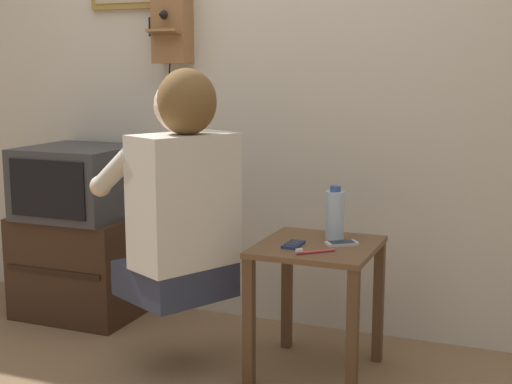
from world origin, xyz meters
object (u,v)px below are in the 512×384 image
object	(u,v)px
television	(79,182)
cell_phone_held	(293,244)
wall_phone_antique	(172,21)
water_bottle	(335,214)
toothbrush	(313,251)
cell_phone_spare	(342,243)
person	(181,192)

from	to	relation	value
television	cell_phone_held	xyz separation A→B (m)	(1.21, -0.31, -0.13)
wall_phone_antique	cell_phone_held	distance (m)	1.31
cell_phone_held	water_bottle	bearing A→B (deg)	55.70
television	water_bottle	bearing A→B (deg)	-5.86
television	toothbrush	distance (m)	1.38
cell_phone_spare	water_bottle	xyz separation A→B (m)	(-0.05, 0.08, 0.10)
person	television	xyz separation A→B (m)	(-0.79, 0.43, -0.07)
television	cell_phone_spare	world-z (taller)	television
television	cell_phone_spare	bearing A→B (deg)	-9.10
water_bottle	toothbrush	distance (m)	0.27
cell_phone_held	toothbrush	world-z (taller)	toothbrush
person	water_bottle	world-z (taller)	person
cell_phone_held	cell_phone_spare	distance (m)	0.19
television	toothbrush	bearing A→B (deg)	-16.42
television	toothbrush	xyz separation A→B (m)	(1.32, -0.39, -0.13)
television	cell_phone_held	bearing A→B (deg)	-14.18
cell_phone_held	water_bottle	distance (m)	0.23
television	toothbrush	size ratio (longest dim) A/B	3.95
television	wall_phone_antique	xyz separation A→B (m)	(0.41, 0.21, 0.76)
television	toothbrush	world-z (taller)	television
wall_phone_antique	toothbrush	distance (m)	1.40
cell_phone_spare	cell_phone_held	bearing A→B (deg)	-99.13
person	television	world-z (taller)	person
person	water_bottle	bearing A→B (deg)	-34.18
cell_phone_held	toothbrush	bearing A→B (deg)	-37.85
cell_phone_held	water_bottle	xyz separation A→B (m)	(0.12, 0.17, 0.10)
wall_phone_antique	person	bearing A→B (deg)	-59.82
television	wall_phone_antique	bearing A→B (deg)	27.32
wall_phone_antique	cell_phone_spare	size ratio (longest dim) A/B	5.92
cell_phone_spare	water_bottle	size ratio (longest dim) A/B	0.63
person	cell_phone_held	xyz separation A→B (m)	(0.42, 0.13, -0.20)
person	toothbrush	world-z (taller)	person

